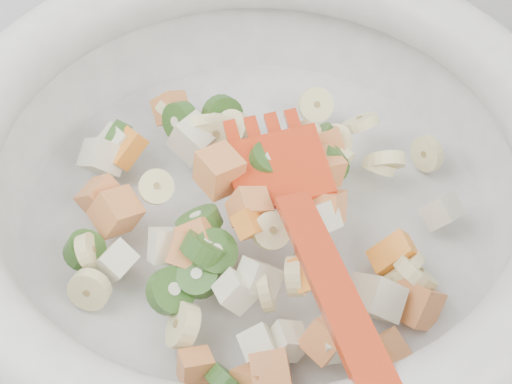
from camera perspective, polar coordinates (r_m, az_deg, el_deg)
The scene contains 1 object.
mixing_bowl at distance 0.47m, azimuth -0.00°, elevation 0.83°, with size 0.39×0.39×0.11m.
Camera 1 is at (0.32, 1.19, 1.32)m, focal length 55.00 mm.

